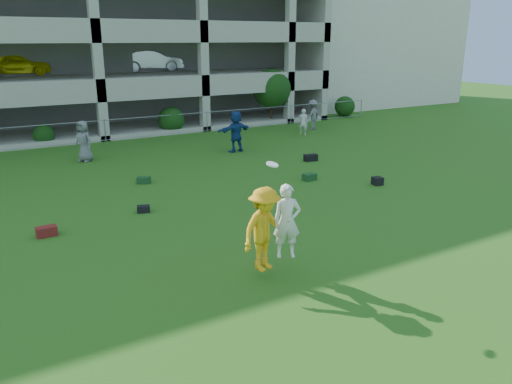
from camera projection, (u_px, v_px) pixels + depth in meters
ground at (320, 286)px, 11.20m from camera, size 100.00×100.00×0.00m
stucco_building at (338, 42)px, 43.90m from camera, size 16.00×14.00×10.00m
bystander_c at (84, 141)px, 22.33m from camera, size 0.99×1.07×1.84m
bystander_d at (236, 131)px, 24.22m from camera, size 1.93×0.89×2.01m
bystander_e at (303, 122)px, 28.50m from camera, size 0.65×0.64×1.51m
bystander_f at (313, 115)px, 30.16m from camera, size 1.33×1.04×1.81m
bag_red_a at (47, 231)px, 14.00m from camera, size 0.56×0.31×0.28m
bag_black_b at (144, 209)px, 15.93m from camera, size 0.46×0.36×0.22m
bag_green_c at (309, 177)px, 19.54m from camera, size 0.54×0.40×0.26m
crate_d at (377, 181)px, 18.91m from camera, size 0.41×0.41×0.30m
bag_black_e at (311, 158)px, 22.60m from camera, size 0.65×0.41×0.30m
bag_green_g at (144, 180)px, 19.12m from camera, size 0.58×0.51×0.25m
frisbee_contest at (269, 227)px, 11.30m from camera, size 1.72×1.05×2.57m
parking_garage at (64, 27)px, 32.32m from camera, size 30.00×14.00×12.00m
fence at (105, 130)px, 26.72m from camera, size 36.06×0.06×1.20m
shrub_row at (180, 106)px, 29.24m from camera, size 34.38×2.52×3.50m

